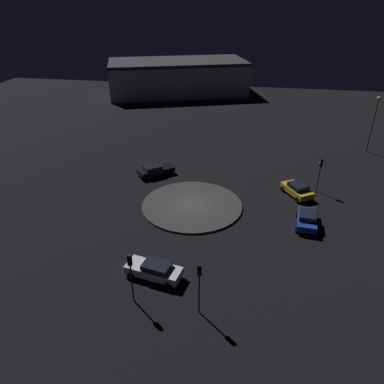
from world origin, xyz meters
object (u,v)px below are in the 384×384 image
Objects in this scene: car_white at (154,270)px; traffic_light_southeast at (320,169)px; car_black at (155,170)px; store_building at (178,77)px; traffic_light_west_near at (131,269)px; streetlamp_southeast at (375,116)px; traffic_light_west at (199,279)px; car_yellow at (297,189)px; car_blue at (307,219)px.

car_white is 22.95m from traffic_light_southeast.
car_black is 42.90m from store_building.
car_white is at bearing -9.79° from traffic_light_west_near.
streetlamp_southeast is at bearing -27.93° from traffic_light_west_near.
car_black is 0.58× the size of streetlamp_southeast.
traffic_light_west is 1.02× the size of traffic_light_west_near.
car_black is at bearing -64.25° from car_white.
car_yellow is 3.45m from traffic_light_southeast.
store_building is at bearing -149.89° from car_blue.
traffic_light_west_near is at bearing -67.20° from car_yellow.
store_building reaches higher than car_black.
store_building is at bearing 48.82° from streetlamp_southeast.
car_yellow is (6.12, 0.47, 0.01)m from car_blue.
car_white is 3.71m from traffic_light_west_near.
traffic_light_southeast is at bearing -119.17° from car_white.
car_blue reaches higher than car_white.
car_white is 1.18× the size of traffic_light_southeast.
car_black is 31.27m from streetlamp_southeast.
traffic_light_west is (-3.07, -4.13, 2.36)m from car_white.
traffic_light_west is at bearing -106.90° from car_black.
car_blue is 16.28m from car_white.
traffic_light_southeast is 0.51× the size of streetlamp_southeast.
traffic_light_west reaches higher than car_yellow.
traffic_light_southeast is (-1.06, -19.60, 2.18)m from car_black.
traffic_light_southeast is 16.35m from streetlamp_southeast.
car_blue is 1.01× the size of traffic_light_southeast.
car_white is (-18.47, -4.79, 0.04)m from car_black.
traffic_light_west reaches higher than car_black.
streetlamp_southeast reaches higher than car_white.
car_blue is at bearing 53.22° from traffic_light_southeast.
car_black is 1.13× the size of car_blue.
traffic_light_west reaches higher than traffic_light_southeast.
traffic_light_southeast is at bearing 101.27° from store_building.
car_blue is 0.86× the size of car_white.
streetlamp_southeast is (12.59, -28.24, 4.68)m from car_black.
car_yellow reaches higher than car_black.
store_building is (44.85, 23.09, 2.81)m from car_yellow.
traffic_light_west_near reaches higher than car_black.
car_black is 0.14× the size of store_building.
streetlamp_southeast is (33.83, -24.33, 2.33)m from traffic_light_west_near.
streetlamp_southeast reaches higher than store_building.
car_black is 23.44m from traffic_light_west.
store_building is at bearing -82.40° from traffic_light_southeast.
store_building is at bearing 16.50° from traffic_light_west_near.
car_yellow is 20.96m from traffic_light_west.
streetlamp_southeast is 45.31m from store_building.
car_black is 1.08× the size of traffic_light_west_near.
traffic_light_west reaches higher than car_blue.
traffic_light_southeast is at bearing -39.17° from traffic_light_west.
car_black is at bearing 18.23° from traffic_light_west_near.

